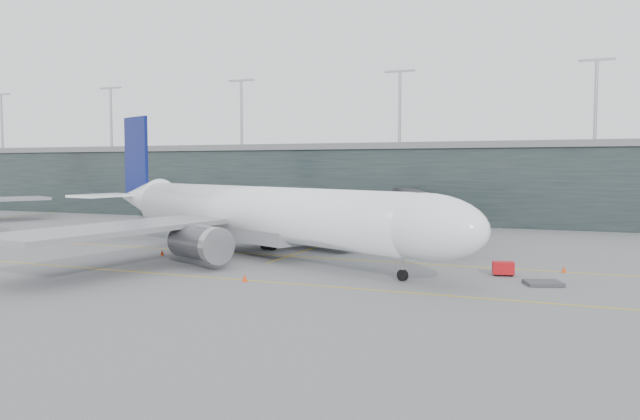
% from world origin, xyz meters
% --- Properties ---
extents(ground, '(320.00, 320.00, 0.00)m').
position_xyz_m(ground, '(0.00, 0.00, 0.00)').
color(ground, '#56575B').
rests_on(ground, ground).
extents(taxiline_a, '(160.00, 0.25, 0.02)m').
position_xyz_m(taxiline_a, '(0.00, -4.00, 0.01)').
color(taxiline_a, gold).
rests_on(taxiline_a, ground).
extents(taxiline_b, '(160.00, 0.25, 0.02)m').
position_xyz_m(taxiline_b, '(0.00, -20.00, 0.01)').
color(taxiline_b, gold).
rests_on(taxiline_b, ground).
extents(taxiline_lead_main, '(0.25, 60.00, 0.02)m').
position_xyz_m(taxiline_lead_main, '(5.00, 20.00, 0.01)').
color(taxiline_lead_main, gold).
rests_on(taxiline_lead_main, ground).
extents(terminal, '(240.00, 36.00, 29.00)m').
position_xyz_m(terminal, '(-0.00, 58.00, 7.62)').
color(terminal, black).
rests_on(terminal, ground).
extents(main_aircraft, '(61.95, 57.04, 18.26)m').
position_xyz_m(main_aircraft, '(1.36, -5.57, 5.12)').
color(main_aircraft, white).
rests_on(main_aircraft, ground).
extents(jet_bridge, '(19.14, 44.83, 7.00)m').
position_xyz_m(jet_bridge, '(16.50, 23.63, 5.24)').
color(jet_bridge, '#27272B').
rests_on(jet_bridge, ground).
extents(gse_cart, '(2.25, 1.69, 1.38)m').
position_xyz_m(gse_cart, '(30.24, -8.40, 0.77)').
color(gse_cart, '#B40C13').
rests_on(gse_cart, ground).
extents(baggage_dolly, '(3.84, 3.46, 0.32)m').
position_xyz_m(baggage_dolly, '(34.10, -12.05, 0.19)').
color(baggage_dolly, '#37373C').
rests_on(baggage_dolly, ground).
extents(uld_a, '(2.36, 2.14, 1.75)m').
position_xyz_m(uld_a, '(-3.81, 9.94, 0.92)').
color(uld_a, '#3C3C41').
rests_on(uld_a, ground).
extents(uld_b, '(2.13, 1.86, 1.67)m').
position_xyz_m(uld_b, '(-0.96, 11.88, 0.88)').
color(uld_b, '#3C3C41').
rests_on(uld_b, ground).
extents(uld_c, '(2.28, 1.98, 1.80)m').
position_xyz_m(uld_c, '(0.07, 10.97, 0.95)').
color(uld_c, '#3C3C41').
rests_on(uld_c, ground).
extents(cone_nose, '(0.46, 0.46, 0.73)m').
position_xyz_m(cone_nose, '(35.81, -4.27, 0.36)').
color(cone_nose, '#E13E0C').
rests_on(cone_nose, ground).
extents(cone_wing_stbd, '(0.49, 0.49, 0.78)m').
position_xyz_m(cone_wing_stbd, '(8.19, -20.75, 0.39)').
color(cone_wing_stbd, '#ED390D').
rests_on(cone_wing_stbd, ground).
extents(cone_wing_port, '(0.47, 0.47, 0.75)m').
position_xyz_m(cone_wing_port, '(11.33, 9.53, 0.37)').
color(cone_wing_port, '#FF5E0E').
rests_on(cone_wing_port, ground).
extents(cone_tail, '(0.45, 0.45, 0.71)m').
position_xyz_m(cone_tail, '(-9.43, -9.21, 0.36)').
color(cone_tail, red).
rests_on(cone_tail, ground).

